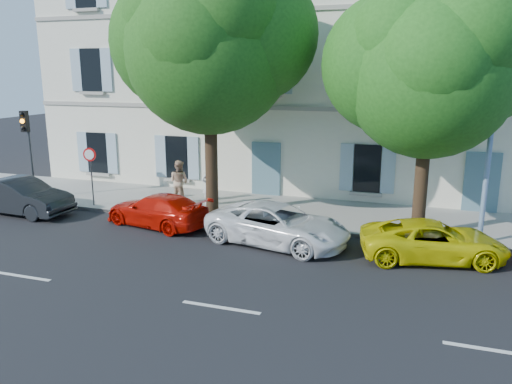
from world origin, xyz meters
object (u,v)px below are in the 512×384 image
(car_red_coupe, at_px, (157,210))
(car_yellow_supercar, at_px, (433,241))
(car_dark_sedan, at_px, (21,196))
(road_sign, at_px, (90,164))
(tree_right, at_px, (430,74))
(tree_left, at_px, (209,50))
(street_lamp, at_px, (496,98))
(pedestrian_a, at_px, (209,186))
(traffic_light, at_px, (27,136))
(pedestrian_b, at_px, (179,181))
(car_white_coupe, at_px, (278,225))

(car_red_coupe, relative_size, car_yellow_supercar, 0.96)
(car_dark_sedan, height_order, road_sign, road_sign)
(tree_right, bearing_deg, car_yellow_supercar, -75.85)
(tree_left, bearing_deg, street_lamp, -3.96)
(road_sign, distance_m, pedestrian_a, 4.87)
(traffic_light, height_order, pedestrian_b, traffic_light)
(car_dark_sedan, xyz_separation_m, pedestrian_a, (6.73, 3.16, 0.24))
(tree_left, bearing_deg, car_yellow_supercar, -14.87)
(car_dark_sedan, xyz_separation_m, street_lamp, (16.90, 1.39, 4.04))
(tree_left, distance_m, pedestrian_a, 5.47)
(pedestrian_b, bearing_deg, tree_left, 162.22)
(traffic_light, bearing_deg, car_red_coupe, -11.67)
(car_yellow_supercar, height_order, road_sign, road_sign)
(tree_right, distance_m, traffic_light, 16.18)
(car_dark_sedan, distance_m, tree_right, 15.81)
(tree_left, xyz_separation_m, traffic_light, (-8.35, -0.31, -3.38))
(road_sign, height_order, street_lamp, street_lamp)
(road_sign, height_order, pedestrian_b, road_sign)
(car_yellow_supercar, bearing_deg, traffic_light, 71.34)
(car_yellow_supercar, bearing_deg, tree_left, 62.86)
(car_white_coupe, height_order, pedestrian_a, pedestrian_a)
(tree_left, bearing_deg, car_white_coupe, -34.41)
(tree_left, xyz_separation_m, pedestrian_b, (-1.95, 1.05, -5.21))
(traffic_light, bearing_deg, tree_right, 0.06)
(car_dark_sedan, distance_m, pedestrian_a, 7.44)
(car_yellow_supercar, height_order, pedestrian_a, pedestrian_a)
(car_yellow_supercar, xyz_separation_m, street_lamp, (1.45, 1.49, 4.16))
(road_sign, relative_size, pedestrian_a, 1.50)
(street_lamp, xyz_separation_m, pedestrian_b, (-11.49, 1.71, -3.70))
(car_dark_sedan, xyz_separation_m, car_yellow_supercar, (15.45, -0.10, -0.12))
(car_dark_sedan, xyz_separation_m, traffic_light, (-1.00, 1.74, 2.17))
(car_red_coupe, xyz_separation_m, car_white_coupe, (4.73, -0.52, 0.06))
(car_dark_sedan, xyz_separation_m, car_red_coupe, (5.91, 0.31, -0.11))
(car_white_coupe, relative_size, tree_right, 0.57)
(tree_right, bearing_deg, pedestrian_b, 172.04)
(car_dark_sedan, height_order, car_white_coupe, car_dark_sedan)
(tree_left, height_order, pedestrian_a, tree_left)
(car_white_coupe, relative_size, tree_left, 0.50)
(pedestrian_a, bearing_deg, tree_right, 148.07)
(tree_right, height_order, traffic_light, tree_right)
(tree_left, relative_size, street_lamp, 1.17)
(traffic_light, bearing_deg, car_dark_sedan, -60.14)
(tree_right, bearing_deg, traffic_light, -179.94)
(pedestrian_b, bearing_deg, street_lamp, -177.97)
(tree_right, relative_size, street_lamp, 1.02)
(tree_right, relative_size, pedestrian_a, 5.17)
(street_lamp, bearing_deg, car_red_coupe, -174.41)
(traffic_light, bearing_deg, car_yellow_supercar, -6.39)
(tree_right, distance_m, street_lamp, 2.07)
(car_red_coupe, height_order, street_lamp, street_lamp)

